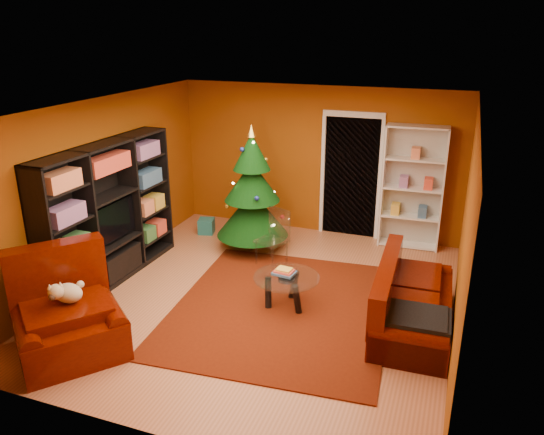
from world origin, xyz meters
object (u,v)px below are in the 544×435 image
(christmas_tree, at_px, (252,191))
(acrylic_chair, at_px, (272,241))
(gift_box_green, at_px, (239,237))
(coffee_table, at_px, (286,291))
(rug, at_px, (282,308))
(sofa, at_px, (415,296))
(gift_box_teal, at_px, (206,226))
(media_unit, at_px, (109,214))
(white_bookshelf, at_px, (412,188))
(dog, at_px, (68,293))
(armchair, at_px, (67,314))

(christmas_tree, height_order, acrylic_chair, christmas_tree)
(gift_box_green, height_order, coffee_table, coffee_table)
(rug, height_order, acrylic_chair, acrylic_chair)
(rug, bearing_deg, sofa, 5.10)
(gift_box_teal, relative_size, sofa, 0.14)
(media_unit, distance_m, white_bookshelf, 4.79)
(gift_box_teal, distance_m, coffee_table, 2.99)
(white_bookshelf, height_order, sofa, white_bookshelf)
(christmas_tree, distance_m, gift_box_teal, 1.43)
(white_bookshelf, relative_size, acrylic_chair, 2.62)
(white_bookshelf, distance_m, dog, 5.51)
(gift_box_teal, relative_size, coffee_table, 0.30)
(gift_box_teal, bearing_deg, gift_box_green, -18.79)
(coffee_table, bearing_deg, sofa, 2.92)
(media_unit, distance_m, sofa, 4.34)
(armchair, bearing_deg, christmas_tree, 25.62)
(gift_box_green, relative_size, dog, 0.65)
(media_unit, height_order, christmas_tree, christmas_tree)
(rug, distance_m, armchair, 2.67)
(media_unit, bearing_deg, dog, -67.74)
(dog, bearing_deg, media_unit, 60.58)
(media_unit, height_order, sofa, media_unit)
(white_bookshelf, bearing_deg, sofa, -83.93)
(dog, bearing_deg, coffee_table, -9.58)
(white_bookshelf, height_order, acrylic_chair, white_bookshelf)
(christmas_tree, bearing_deg, gift_box_green, 158.83)
(acrylic_chair, bearing_deg, media_unit, -127.85)
(dog, bearing_deg, christmas_tree, 25.23)
(gift_box_teal, height_order, dog, dog)
(dog, relative_size, sofa, 0.21)
(christmas_tree, distance_m, sofa, 3.25)
(gift_box_green, bearing_deg, acrylic_chair, -36.61)
(christmas_tree, distance_m, dog, 3.51)
(media_unit, relative_size, acrylic_chair, 3.29)
(rug, relative_size, gift_box_green, 12.50)
(armchair, distance_m, sofa, 4.10)
(media_unit, distance_m, dog, 1.84)
(gift_box_green, height_order, dog, dog)
(acrylic_chair, bearing_deg, armchair, -93.49)
(armchair, distance_m, dog, 0.24)
(sofa, xyz_separation_m, acrylic_chair, (-2.27, 1.08, -0.02))
(gift_box_green, height_order, white_bookshelf, white_bookshelf)
(rug, bearing_deg, christmas_tree, 122.91)
(rug, xyz_separation_m, gift_box_green, (-1.41, 1.83, 0.12))
(gift_box_green, bearing_deg, media_unit, -123.85)
(gift_box_teal, height_order, sofa, sofa)
(media_unit, height_order, gift_box_green, media_unit)
(gift_box_teal, xyz_separation_m, armchair, (0.20, -3.84, 0.35))
(rug, xyz_separation_m, armchair, (-1.96, -1.75, 0.47))
(christmas_tree, bearing_deg, media_unit, -131.61)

